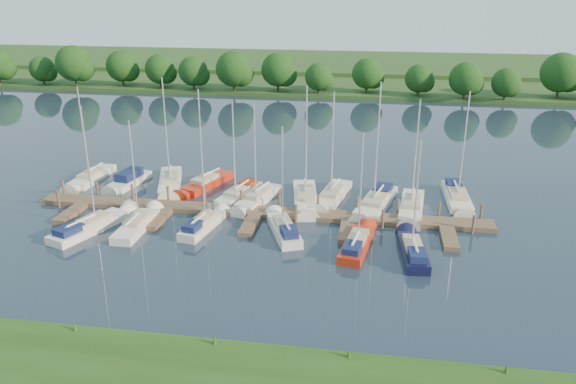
# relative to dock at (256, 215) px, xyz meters

# --- Properties ---
(ground) EXTENTS (260.00, 260.00, 0.00)m
(ground) POSITION_rel_dock_xyz_m (0.00, -7.31, -0.20)
(ground) COLOR #1B2537
(ground) RESTS_ON ground
(dock) EXTENTS (40.00, 6.00, 0.40)m
(dock) POSITION_rel_dock_xyz_m (0.00, 0.00, 0.00)
(dock) COLOR brown
(dock) RESTS_ON ground
(mooring_pilings) EXTENTS (38.24, 2.84, 2.00)m
(mooring_pilings) POSITION_rel_dock_xyz_m (0.00, 1.13, 0.40)
(mooring_pilings) COLOR #473D33
(mooring_pilings) RESTS_ON ground
(far_shore) EXTENTS (180.00, 30.00, 0.60)m
(far_shore) POSITION_rel_dock_xyz_m (0.00, 67.69, 0.10)
(far_shore) COLOR #24451A
(far_shore) RESTS_ON ground
(distant_hill) EXTENTS (220.00, 40.00, 1.40)m
(distant_hill) POSITION_rel_dock_xyz_m (0.00, 92.69, 0.50)
(distant_hill) COLOR #335424
(distant_hill) RESTS_ON ground
(treeline) EXTENTS (146.04, 10.06, 8.29)m
(treeline) POSITION_rel_dock_xyz_m (-2.12, 54.38, 4.07)
(treeline) COLOR #38281C
(treeline) RESTS_ON ground
(sailboat_n_0) EXTENTS (2.12, 7.89, 10.01)m
(sailboat_n_0) POSITION_rel_dock_xyz_m (-18.59, 6.38, 0.07)
(sailboat_n_0) COLOR silver
(sailboat_n_0) RESTS_ON ground
(motorboat) EXTENTS (2.70, 6.47, 1.80)m
(motorboat) POSITION_rel_dock_xyz_m (-14.26, 5.87, 0.16)
(motorboat) COLOR silver
(motorboat) RESTS_ON ground
(sailboat_n_2) EXTENTS (4.32, 8.81, 11.16)m
(sailboat_n_2) POSITION_rel_dock_xyz_m (-10.02, 6.22, 0.07)
(sailboat_n_2) COLOR silver
(sailboat_n_2) RESTS_ON ground
(sailboat_n_3) EXTENTS (4.00, 7.89, 10.16)m
(sailboat_n_3) POSITION_rel_dock_xyz_m (-6.53, 6.48, 0.08)
(sailboat_n_3) COLOR #B02710
(sailboat_n_3) RESTS_ON ground
(sailboat_n_4) EXTENTS (3.39, 7.48, 9.42)m
(sailboat_n_4) POSITION_rel_dock_xyz_m (-2.65, 4.13, 0.11)
(sailboat_n_4) COLOR silver
(sailboat_n_4) RESTS_ON ground
(sailboat_n_5) EXTENTS (3.42, 7.53, 9.64)m
(sailboat_n_5) POSITION_rel_dock_xyz_m (-0.56, 3.29, 0.08)
(sailboat_n_5) COLOR silver
(sailboat_n_5) RESTS_ON ground
(sailboat_n_6) EXTENTS (3.32, 8.88, 11.20)m
(sailboat_n_6) POSITION_rel_dock_xyz_m (3.81, 4.04, 0.08)
(sailboat_n_6) COLOR silver
(sailboat_n_6) RESTS_ON ground
(sailboat_n_7) EXTENTS (3.22, 8.38, 10.51)m
(sailboat_n_7) POSITION_rel_dock_xyz_m (6.15, 5.07, 0.07)
(sailboat_n_7) COLOR silver
(sailboat_n_7) RESTS_ON ground
(sailboat_n_8) EXTENTS (4.03, 9.44, 11.74)m
(sailboat_n_8) POSITION_rel_dock_xyz_m (10.15, 3.91, 0.11)
(sailboat_n_8) COLOR silver
(sailboat_n_8) RESTS_ON ground
(sailboat_n_9) EXTENTS (2.62, 8.22, 10.45)m
(sailboat_n_9) POSITION_rel_dock_xyz_m (13.34, 3.39, 0.08)
(sailboat_n_9) COLOR silver
(sailboat_n_9) RESTS_ON ground
(sailboat_n_10) EXTENTS (2.20, 8.42, 10.66)m
(sailboat_n_10) POSITION_rel_dock_xyz_m (17.62, 6.45, 0.12)
(sailboat_n_10) COLOR silver
(sailboat_n_10) RESTS_ON ground
(sailboat_s_0) EXTENTS (4.29, 8.31, 10.59)m
(sailboat_s_0) POSITION_rel_dock_xyz_m (-12.68, -4.76, 0.12)
(sailboat_s_0) COLOR silver
(sailboat_s_0) RESTS_ON ground
(sailboat_s_1) EXTENTS (1.73, 7.24, 9.40)m
(sailboat_s_1) POSITION_rel_dock_xyz_m (-9.09, -3.90, 0.08)
(sailboat_s_1) COLOR silver
(sailboat_s_1) RESTS_ON ground
(sailboat_s_2) EXTENTS (2.55, 6.72, 8.69)m
(sailboat_s_2) POSITION_rel_dock_xyz_m (-3.75, -3.11, 0.13)
(sailboat_s_2) COLOR silver
(sailboat_s_2) RESTS_ON ground
(sailboat_s_3) EXTENTS (3.81, 6.96, 9.17)m
(sailboat_s_3) POSITION_rel_dock_xyz_m (2.96, -3.03, 0.13)
(sailboat_s_3) COLOR silver
(sailboat_s_3) RESTS_ON ground
(sailboat_s_4) EXTENTS (2.65, 7.32, 9.28)m
(sailboat_s_4) POSITION_rel_dock_xyz_m (8.92, -4.63, 0.12)
(sailboat_s_4) COLOR #B02710
(sailboat_s_4) RESTS_ON ground
(sailboat_s_5) EXTENTS (2.21, 7.06, 9.12)m
(sailboat_s_5) POSITION_rel_dock_xyz_m (13.04, -5.29, 0.13)
(sailboat_s_5) COLOR black
(sailboat_s_5) RESTS_ON ground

